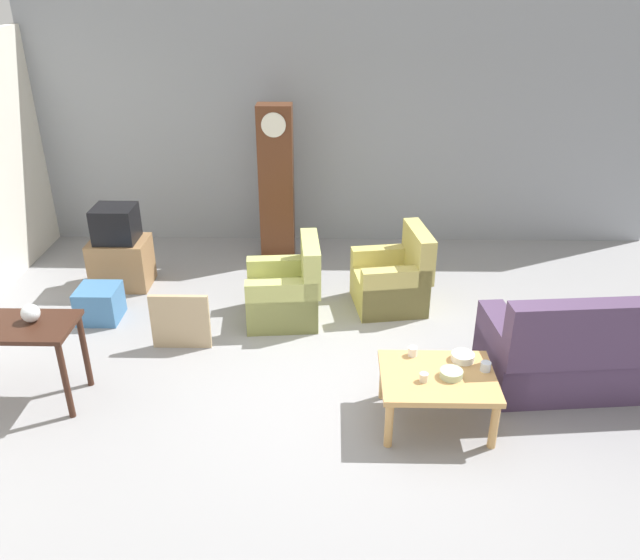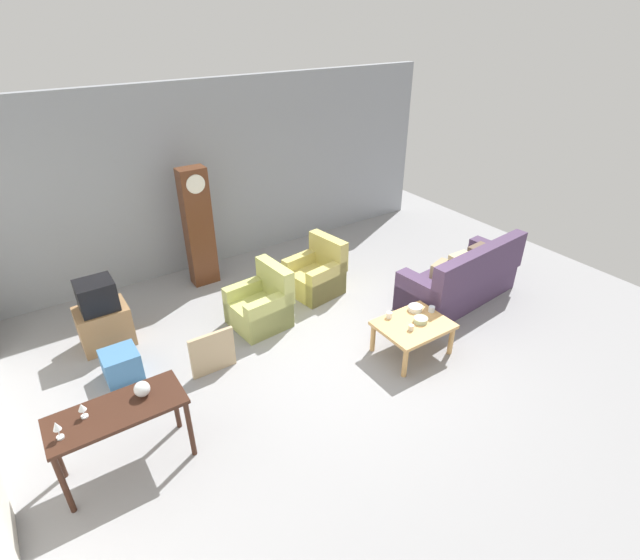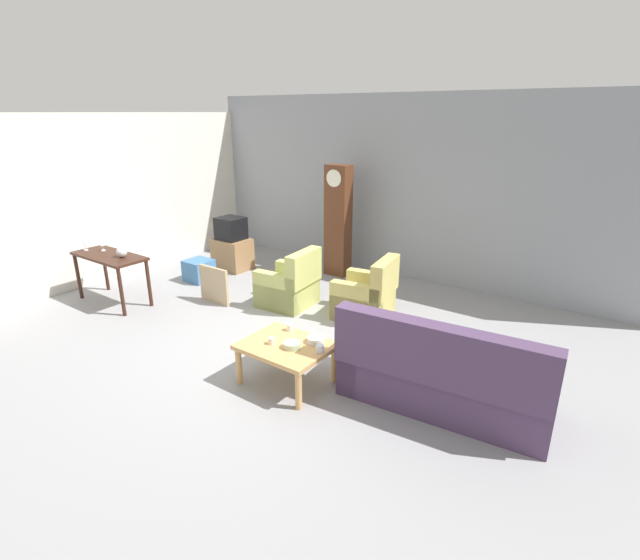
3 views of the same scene
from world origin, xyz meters
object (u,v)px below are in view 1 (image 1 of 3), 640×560
object	(u,v)px
coffee_table_wood	(438,382)
grandfather_clock	(276,183)
couch_floral	(602,352)
cup_blue_rimmed	(486,366)
armchair_olive_far	(393,281)
framed_picture_leaning	(180,322)
bowl_shallow_green	(451,374)
cup_cream_tall	(424,377)
bowl_white_stacked	(463,357)
tv_stand_cabinet	(121,263)
tv_crt	(116,224)
storage_box_blue	(100,303)
glass_dome_cloche	(30,313)
armchair_olive_near	(286,293)
console_table_dark	(0,336)
cup_white_porcelain	(413,351)

from	to	relation	value
coffee_table_wood	grandfather_clock	xyz separation A→B (m)	(-1.62, 3.46, 0.61)
couch_floral	grandfather_clock	world-z (taller)	grandfather_clock
cup_blue_rimmed	couch_floral	bearing A→B (deg)	22.68
armchair_olive_far	framed_picture_leaning	bearing A→B (deg)	-156.98
grandfather_clock	bowl_shallow_green	xyz separation A→B (m)	(1.72, -3.48, -0.51)
cup_cream_tall	bowl_shallow_green	bearing A→B (deg)	15.19
cup_blue_rimmed	bowl_white_stacked	size ratio (longest dim) A/B	0.44
tv_stand_cabinet	tv_crt	size ratio (longest dim) A/B	1.42
storage_box_blue	glass_dome_cloche	bearing A→B (deg)	-90.82
armchair_olive_near	bowl_shallow_green	bearing A→B (deg)	-50.10
coffee_table_wood	console_table_dark	xyz separation A→B (m)	(-3.76, 0.23, 0.27)
console_table_dark	cup_blue_rimmed	distance (m)	4.17
console_table_dark	tv_stand_cabinet	xyz separation A→B (m)	(0.31, 2.31, -0.38)
tv_stand_cabinet	cup_cream_tall	size ratio (longest dim) A/B	9.23
armchair_olive_far	bowl_shallow_green	distance (m)	2.15
grandfather_clock	cup_blue_rimmed	size ratio (longest dim) A/B	23.20
framed_picture_leaning	bowl_shallow_green	bearing A→B (deg)	-24.74
glass_dome_cloche	bowl_white_stacked	world-z (taller)	glass_dome_cloche
couch_floral	glass_dome_cloche	size ratio (longest dim) A/B	13.44
couch_floral	coffee_table_wood	distance (m)	1.69
armchair_olive_far	coffee_table_wood	distance (m)	2.10
couch_floral	armchair_olive_far	bearing A→B (deg)	139.62
grandfather_clock	framed_picture_leaning	size ratio (longest dim) A/B	3.37
grandfather_clock	framed_picture_leaning	bearing A→B (deg)	-109.31
framed_picture_leaning	cup_cream_tall	distance (m)	2.61
tv_crt	cup_white_porcelain	distance (m)	3.98
tv_stand_cabinet	glass_dome_cloche	xyz separation A→B (m)	(-0.03, -2.26, 0.57)
console_table_dark	tv_crt	distance (m)	2.34
cup_blue_rimmed	tv_crt	bearing A→B (deg)	147.39
cup_cream_tall	framed_picture_leaning	bearing A→B (deg)	151.82
console_table_dark	framed_picture_leaning	xyz separation A→B (m)	(1.33, 0.91, -0.38)
tv_stand_cabinet	bowl_shallow_green	bearing A→B (deg)	-35.83
bowl_white_stacked	console_table_dark	bearing A→B (deg)	179.96
couch_floral	framed_picture_leaning	distance (m)	4.07
coffee_table_wood	bowl_shallow_green	distance (m)	0.15
tv_stand_cabinet	tv_crt	world-z (taller)	tv_crt
grandfather_clock	bowl_shallow_green	world-z (taller)	grandfather_clock
coffee_table_wood	tv_crt	xyz separation A→B (m)	(-3.45, 2.54, 0.40)
tv_crt	bowl_shallow_green	size ratio (longest dim) A/B	2.51
couch_floral	cup_cream_tall	bearing A→B (deg)	-159.12
tv_crt	storage_box_blue	xyz separation A→B (m)	(-0.01, -0.84, -0.61)
cup_white_porcelain	glass_dome_cloche	bearing A→B (deg)	-179.84
console_table_dark	tv_stand_cabinet	bearing A→B (deg)	82.40
armchair_olive_near	cup_white_porcelain	distance (m)	1.92
cup_cream_tall	bowl_shallow_green	world-z (taller)	cup_cream_tall
grandfather_clock	framed_picture_leaning	world-z (taller)	grandfather_clock
console_table_dark	storage_box_blue	size ratio (longest dim) A/B	2.94
armchair_olive_near	tv_crt	xyz separation A→B (m)	(-2.06, 0.78, 0.50)
bowl_white_stacked	storage_box_blue	bearing A→B (deg)	158.25
storage_box_blue	bowl_white_stacked	bearing A→B (deg)	-21.75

